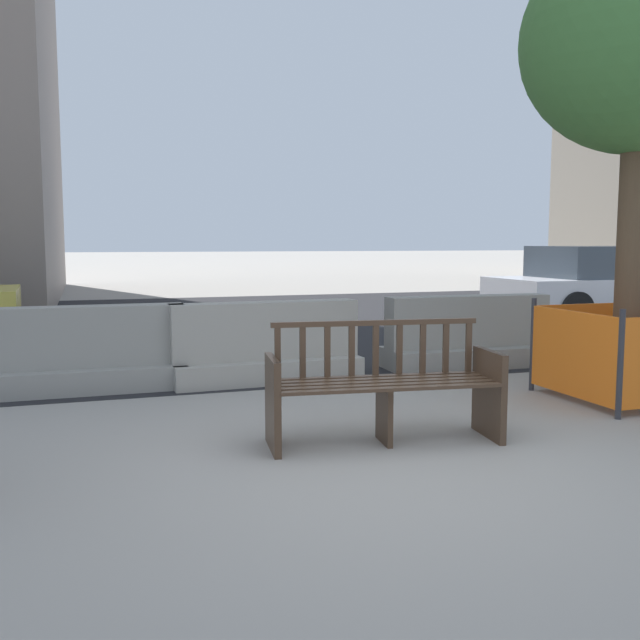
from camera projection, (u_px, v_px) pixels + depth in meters
name	position (u px, v px, depth m)	size (l,w,h in m)	color
ground_plane	(396.00, 469.00, 4.62)	(200.00, 200.00, 0.00)	gray
street_asphalt	(196.00, 323.00, 12.83)	(120.00, 12.00, 0.01)	black
street_bench	(383.00, 389.00, 5.21)	(1.74, 0.72, 0.88)	#473323
jersey_barrier_centre	(265.00, 349.00, 7.53)	(2.03, 0.76, 0.84)	#9E998E
jersey_barrier_left	(82.00, 357.00, 7.03)	(2.00, 0.69, 0.84)	gray
jersey_barrier_right	(468.00, 338.00, 8.38)	(2.02, 0.73, 0.84)	gray
construction_fence	(627.00, 350.00, 6.64)	(1.26, 1.26, 0.92)	#2D2D33
car_sedan_mid	(603.00, 284.00, 13.11)	(4.17, 1.95, 1.39)	silver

